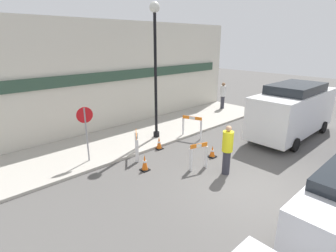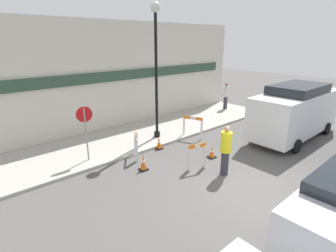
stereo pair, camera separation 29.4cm
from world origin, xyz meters
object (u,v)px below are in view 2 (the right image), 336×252
(stop_sign, at_px, (85,125))
(work_van, at_px, (296,109))
(person_pedestrian, at_px, (226,95))
(streetlamp_post, at_px, (156,56))
(person_worker, at_px, (226,149))

(stop_sign, xyz_separation_m, work_van, (8.71, -4.00, -0.13))
(person_pedestrian, bearing_deg, stop_sign, 20.71)
(work_van, bearing_deg, streetlamp_post, 140.31)
(stop_sign, xyz_separation_m, person_pedestrian, (10.47, 1.35, -0.48))
(streetlamp_post, relative_size, work_van, 1.06)
(stop_sign, bearing_deg, work_van, 167.75)
(streetlamp_post, xyz_separation_m, stop_sign, (-3.62, -0.22, -2.36))
(stop_sign, height_order, person_pedestrian, stop_sign)
(person_pedestrian, height_order, work_van, work_van)
(streetlamp_post, height_order, stop_sign, streetlamp_post)
(person_pedestrian, relative_size, work_van, 0.31)
(stop_sign, relative_size, person_worker, 1.18)
(stop_sign, xyz_separation_m, person_worker, (3.17, -4.11, -0.57))
(stop_sign, relative_size, person_pedestrian, 1.21)
(stop_sign, relative_size, work_van, 0.38)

